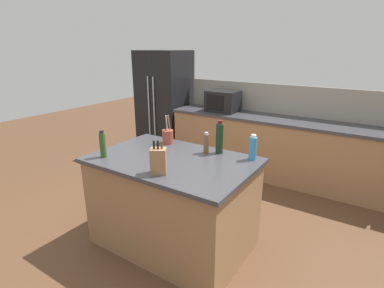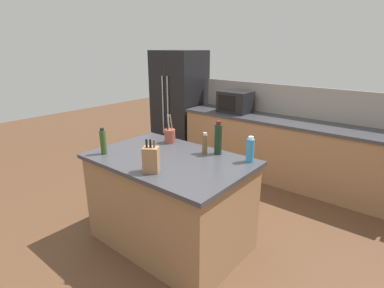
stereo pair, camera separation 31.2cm
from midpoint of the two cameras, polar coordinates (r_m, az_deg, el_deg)
name	(u,v)px [view 1 (the left image)]	position (r m, az deg, el deg)	size (l,w,h in m)	color
ground_plane	(174,242)	(3.33, -6.30, -18.10)	(14.00, 14.00, 0.00)	brown
back_counter_run	(274,148)	(4.72, 13.56, -0.76)	(3.37, 0.66, 0.94)	#936B47
wall_backsplash	(285,100)	(4.85, 15.47, 8.10)	(3.33, 0.03, 0.46)	gray
kitchen_island	(173,202)	(3.07, -6.61, -10.99)	(1.56, 1.02, 0.94)	#936B47
refrigerator	(165,103)	(5.70, -6.83, 7.77)	(0.87, 0.75, 1.89)	black
microwave	(223,101)	(4.92, 4.08, 8.14)	(0.50, 0.39, 0.34)	black
knife_block	(158,161)	(2.53, -9.95, -3.24)	(0.16, 0.15, 0.29)	#936B47
utensil_crock	(168,136)	(3.30, -7.35, 1.46)	(0.12, 0.12, 0.32)	brown
pepper_grinder	(206,143)	(2.98, -0.26, 0.11)	(0.05, 0.05, 0.21)	brown
wine_bottle	(220,138)	(2.96, 2.27, 1.12)	(0.07, 0.07, 0.34)	black
dish_soap_bottle	(253,148)	(2.83, 8.47, -0.80)	(0.07, 0.07, 0.24)	#3384BC
olive_oil_bottle	(103,145)	(3.03, -19.50, -0.17)	(0.06, 0.06, 0.27)	#2D4C1E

